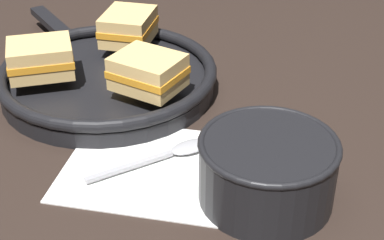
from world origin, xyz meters
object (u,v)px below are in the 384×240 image
at_px(soup_bowl, 267,167).
at_px(sandwich_near_left, 148,72).
at_px(sandwich_near_right, 128,27).
at_px(spoon, 174,152).
at_px(sandwich_far_left, 41,58).
at_px(skillet, 108,77).

distance_m(soup_bowl, sandwich_near_left, 0.23).
distance_m(sandwich_near_left, sandwich_near_right, 0.16).
height_order(spoon, sandwich_near_left, sandwich_near_left).
bearing_deg(soup_bowl, sandwich_far_left, 151.11).
bearing_deg(spoon, sandwich_far_left, 112.63).
distance_m(soup_bowl, sandwich_far_left, 0.37).
height_order(sandwich_near_right, sandwich_far_left, same).
distance_m(spoon, skillet, 0.20).
bearing_deg(spoon, skillet, 91.14).
height_order(sandwich_near_left, sandwich_near_right, same).
bearing_deg(spoon, sandwich_near_right, 76.96).
distance_m(sandwich_near_right, sandwich_far_left, 0.16).
distance_m(soup_bowl, skillet, 0.33).
relative_size(skillet, sandwich_near_right, 4.12).
xyz_separation_m(spoon, sandwich_near_right, (-0.12, 0.24, 0.06)).
bearing_deg(soup_bowl, skillet, 138.11).
bearing_deg(sandwich_near_left, sandwich_near_right, 113.41).
bearing_deg(sandwich_near_right, spoon, -64.66).
relative_size(spoon, sandwich_near_left, 1.28).
relative_size(skillet, sandwich_far_left, 3.51).
bearing_deg(soup_bowl, sandwich_near_left, 136.08).
height_order(skillet, sandwich_near_left, sandwich_near_left).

